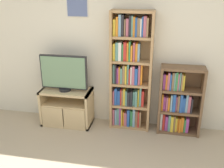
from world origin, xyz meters
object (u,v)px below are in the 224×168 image
at_px(television, 64,73).
at_px(bookshelf_short, 178,102).
at_px(tv_stand, 67,107).
at_px(bookshelf_tall, 130,74).

relative_size(television, bookshelf_short, 0.70).
xyz_separation_m(tv_stand, bookshelf_short, (1.72, 0.10, 0.20)).
bearing_deg(television, bookshelf_tall, 7.26).
bearing_deg(television, bookshelf_short, 3.73).
bearing_deg(bookshelf_tall, bookshelf_short, -1.10).
distance_m(tv_stand, bookshelf_tall, 1.15).
xyz_separation_m(television, bookshelf_short, (1.72, 0.11, -0.38)).
relative_size(television, bookshelf_tall, 0.40).
distance_m(bookshelf_tall, bookshelf_short, 0.83).
xyz_separation_m(television, bookshelf_tall, (0.99, 0.13, 0.02)).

